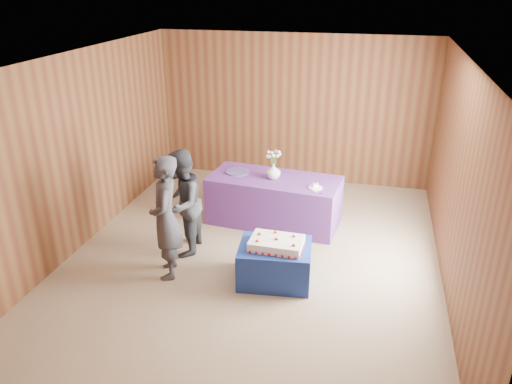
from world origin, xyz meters
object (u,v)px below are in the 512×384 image
(cake_table, at_px, (275,263))
(serving_table, at_px, (274,200))
(guest_left, at_px, (165,218))
(sheet_cake, at_px, (276,243))
(guest_right, at_px, (182,203))
(vase, at_px, (273,171))

(cake_table, xyz_separation_m, serving_table, (-0.35, 1.62, 0.12))
(guest_left, bearing_deg, sheet_cake, 75.58)
(sheet_cake, height_order, guest_left, guest_left)
(guest_right, bearing_deg, vase, 134.75)
(serving_table, bearing_deg, sheet_cake, -71.35)
(guest_left, distance_m, guest_right, 0.58)
(serving_table, height_order, guest_left, guest_left)
(sheet_cake, xyz_separation_m, guest_right, (-1.41, 0.44, 0.20))
(cake_table, bearing_deg, sheet_cake, -57.44)
(serving_table, bearing_deg, vase, -135.43)
(vase, bearing_deg, guest_right, -130.45)
(cake_table, relative_size, vase, 3.90)
(cake_table, relative_size, sheet_cake, 1.31)
(vase, bearing_deg, cake_table, -77.17)
(guest_left, relative_size, guest_right, 1.08)
(serving_table, xyz_separation_m, sheet_cake, (0.37, -1.65, 0.18))
(serving_table, relative_size, guest_right, 1.32)
(sheet_cake, bearing_deg, vase, 104.73)
(serving_table, height_order, vase, vase)
(serving_table, bearing_deg, guest_right, -124.68)
(sheet_cake, xyz_separation_m, guest_left, (-1.39, -0.15, 0.26))
(cake_table, bearing_deg, serving_table, 96.11)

